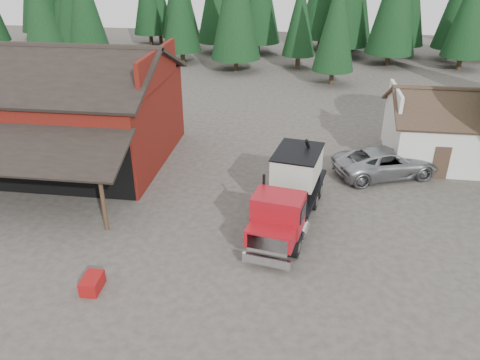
# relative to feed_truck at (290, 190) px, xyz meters

# --- Properties ---
(ground) EXTENTS (120.00, 120.00, 0.00)m
(ground) POSITION_rel_feed_truck_xyz_m (-3.04, -4.02, -1.74)
(ground) COLOR #403A33
(ground) RESTS_ON ground
(red_barn) EXTENTS (12.80, 13.63, 7.18)m
(red_barn) POSITION_rel_feed_truck_xyz_m (-14.04, 5.88, 0.95)
(red_barn) COLOR maroon
(red_barn) RESTS_ON ground
(farmhouse) EXTENTS (8.60, 6.42, 4.65)m
(farmhouse) POSITION_rel_feed_truck_xyz_m (9.96, 8.97, -0.07)
(farmhouse) COLOR silver
(farmhouse) RESTS_ON ground
(conifer_backdrop) EXTENTS (76.00, 16.00, 16.00)m
(conifer_backdrop) POSITION_rel_feed_truck_xyz_m (-3.04, 37.98, -1.74)
(conifer_backdrop) COLOR black
(conifer_backdrop) RESTS_ON ground
(near_pine_a) EXTENTS (4.40, 4.40, 11.40)m
(near_pine_a) POSITION_rel_feed_truck_xyz_m (-25.04, 23.98, 4.65)
(near_pine_a) COLOR #382619
(near_pine_a) RESTS_ON ground
(near_pine_b) EXTENTS (3.96, 3.96, 10.40)m
(near_pine_b) POSITION_rel_feed_truck_xyz_m (2.96, 25.98, 4.15)
(near_pine_b) COLOR #382619
(near_pine_b) RESTS_ON ground
(feed_truck) EXTENTS (3.67, 8.51, 3.72)m
(feed_truck) POSITION_rel_feed_truck_xyz_m (0.00, 0.00, 0.00)
(feed_truck) COLOR black
(feed_truck) RESTS_ON ground
(silver_car) EXTENTS (6.73, 4.85, 1.70)m
(silver_car) POSITION_rel_feed_truck_xyz_m (5.40, 5.98, -0.89)
(silver_car) COLOR #96989D
(silver_car) RESTS_ON ground
(equip_box) EXTENTS (0.74, 1.12, 0.60)m
(equip_box) POSITION_rel_feed_truck_xyz_m (-7.49, -6.20, -1.44)
(equip_box) COLOR maroon
(equip_box) RESTS_ON ground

